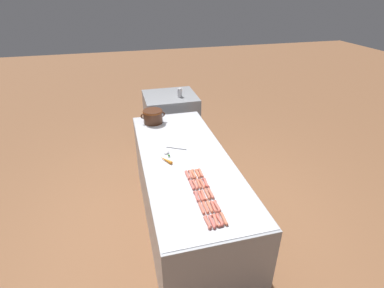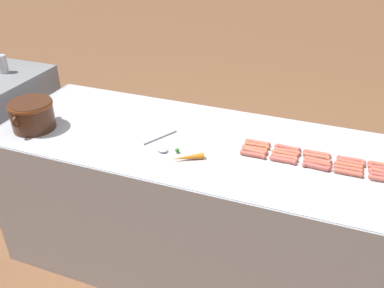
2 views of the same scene
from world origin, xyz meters
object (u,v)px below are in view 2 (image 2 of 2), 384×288
Objects in this scene: hot_dog_16 at (351,163)px; hot_dog_19 at (257,145)px; hot_dog_9 at (254,151)px; hot_dog_17 at (317,156)px; hot_dog_4 at (253,155)px; hot_dog_24 at (258,143)px; hot_dog_14 at (255,148)px; hot_dog_13 at (285,154)px; hot_dog_20 at (382,165)px; hot_dog_23 at (288,148)px; hot_dog_0 at (384,180)px; hot_dog_3 at (283,160)px; bean_pot at (32,113)px; serving_spoon at (161,145)px; hot_dog_11 at (349,165)px; hot_dog_12 at (318,160)px; hot_dog_10 at (383,172)px; hot_dog_15 at (383,169)px; hot_dog_22 at (317,153)px; hot_dog_2 at (316,167)px; hot_dog_6 at (348,169)px; hot_dog_1 at (348,173)px; hot_dog_18 at (287,151)px; carrot at (186,157)px; hot_dog_7 at (317,163)px; hot_dog_21 at (351,160)px; soda_can at (3,64)px; hot_dog_8 at (285,157)px.

hot_dog_19 is (0.00, 0.46, 0.00)m from hot_dog_16.
hot_dog_17 is at bearing -78.40° from hot_dog_9.
hot_dog_24 is (0.13, 0.00, 0.00)m from hot_dog_4.
hot_dog_14 and hot_dog_24 have the same top height.
hot_dog_20 is (0.06, -0.46, 0.00)m from hot_dog_13.
hot_dog_23 is at bearing 90.00° from hot_dog_20.
hot_dog_4 is at bearing 90.02° from hot_dog_0.
hot_dog_3 is 1.39m from bean_pot.
hot_dog_19 reaches higher than serving_spoon.
hot_dog_11 and hot_dog_12 have the same top height.
hot_dog_10 is at bearing -87.18° from hot_dog_9.
hot_dog_15 is 1.00× the size of hot_dog_23.
hot_dog_0 is at bearing -178.58° from hot_dog_20.
hot_dog_22 is 0.30m from hot_dog_24.
hot_dog_14 is at bearing 179.68° from hot_dog_24.
hot_dog_10 is 0.15m from hot_dog_16.
hot_dog_15 is at bearing -92.98° from hot_dog_24.
hot_dog_11 and hot_dog_13 have the same top height.
hot_dog_15 is at bearing 3.00° from hot_dog_10.
hot_dog_2 is 1.00× the size of hot_dog_6.
hot_dog_1 is 0.20m from hot_dog_20.
hot_dog_16 is at bearing -100.36° from hot_dog_22.
hot_dog_11 is 0.30m from hot_dog_18.
carrot reaches higher than hot_dog_13.
hot_dog_4 is at bearing -178.52° from hot_dog_24.
hot_dog_18 is at bearing -171.21° from hot_dog_23.
hot_dog_20 is 0.85× the size of carrot.
hot_dog_10 is 1.00× the size of hot_dog_13.
hot_dog_18 is (0.09, -0.01, 0.00)m from hot_dog_3.
hot_dog_19 is at bearing 89.22° from hot_dog_18.
hot_dog_7 is 0.17m from hot_dog_18.
hot_dog_12 is (-0.00, 0.14, 0.00)m from hot_dog_11.
hot_dog_20 is at bearing -74.93° from hot_dog_3.
hot_dog_4 is 1.00× the size of hot_dog_15.
hot_dog_21 is 1.10× the size of soda_can.
hot_dog_10 is 2.49m from soda_can.
hot_dog_4 is 0.48m from hot_dog_21.
hot_dog_8 is 0.18m from hot_dog_24.
hot_dog_1 is at bearing -98.40° from soda_can.
hot_dog_3 is 0.47m from hot_dog_15.
soda_can reaches higher than hot_dog_1.
hot_dog_4 is 0.62m from hot_dog_20.
hot_dog_0 is 1.00× the size of hot_dog_12.
hot_dog_19 is 0.61m from hot_dog_20.
hot_dog_14 is 1.00× the size of hot_dog_18.
hot_dog_12 is at bearing -84.71° from hot_dog_9.
hot_dog_2 is 1.00× the size of hot_dog_22.
hot_dog_14 is 0.47m from hot_dog_21.
hot_dog_17 is 0.54× the size of serving_spoon.
hot_dog_10 is 1.00× the size of hot_dog_21.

